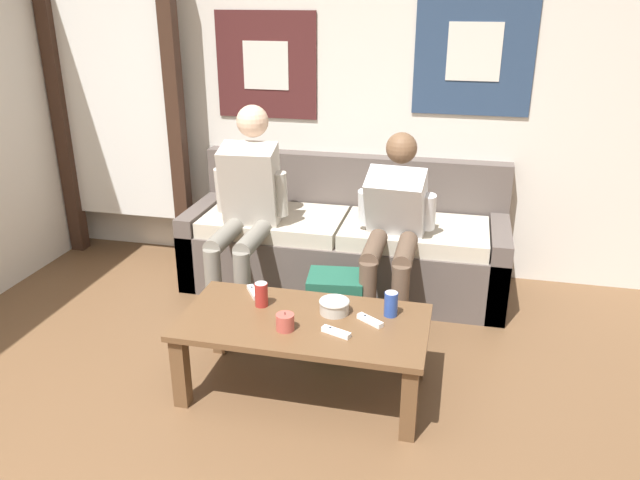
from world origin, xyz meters
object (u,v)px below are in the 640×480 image
object	(u,v)px
person_seated_teen	(394,224)
drink_can_blue	(391,304)
ceramic_bowl	(334,306)
game_controller_far_center	(336,332)
drink_can_red	(261,294)
couch	(345,245)
game_controller_near_right	(253,292)
person_seated_adult	(246,203)
coffee_table	(304,331)
pillar_candle	(285,322)
game_controller_near_left	(370,320)
backpack	(335,307)

from	to	relation	value
person_seated_teen	drink_can_blue	distance (m)	0.76
ceramic_bowl	game_controller_far_center	world-z (taller)	ceramic_bowl
drink_can_red	game_controller_far_center	xyz separation A→B (m)	(0.42, -0.19, -0.05)
couch	game_controller_far_center	world-z (taller)	couch
game_controller_near_right	person_seated_adult	bearing A→B (deg)	111.70
ceramic_bowl	coffee_table	bearing A→B (deg)	-142.16
ceramic_bowl	pillar_candle	size ratio (longest dim) A/B	1.66
pillar_candle	drink_can_red	xyz separation A→B (m)	(-0.18, 0.20, 0.02)
coffee_table	game_controller_near_left	world-z (taller)	game_controller_near_left
couch	game_controller_near_right	world-z (taller)	couch
coffee_table	person_seated_adult	xyz separation A→B (m)	(-0.59, 0.87, 0.33)
coffee_table	game_controller_near_right	world-z (taller)	game_controller_near_right
game_controller_near_right	drink_can_blue	bearing A→B (deg)	-5.14
couch	game_controller_far_center	bearing A→B (deg)	-80.89
pillar_candle	drink_can_red	size ratio (longest dim) A/B	0.74
backpack	game_controller_far_center	world-z (taller)	game_controller_far_center
game_controller_near_right	backpack	bearing A→B (deg)	45.39
couch	backpack	xyz separation A→B (m)	(0.08, -0.69, -0.10)
pillar_candle	game_controller_near_right	bearing A→B (deg)	129.98
drink_can_red	game_controller_near_right	bearing A→B (deg)	126.50
person_seated_adult	drink_can_blue	xyz separation A→B (m)	(0.99, -0.73, -0.20)
coffee_table	person_seated_teen	size ratio (longest dim) A/B	1.10
coffee_table	ceramic_bowl	bearing A→B (deg)	37.84
game_controller_near_right	game_controller_far_center	size ratio (longest dim) A/B	0.94
pillar_candle	couch	bearing A→B (deg)	89.10
game_controller_far_center	drink_can_red	bearing A→B (deg)	155.37
game_controller_far_center	person_seated_adult	bearing A→B (deg)	128.40
person_seated_adult	pillar_candle	distance (m)	1.14
person_seated_adult	game_controller_far_center	size ratio (longest dim) A/B	8.38
backpack	game_controller_near_left	bearing A→B (deg)	-62.29
person_seated_teen	game_controller_near_right	size ratio (longest dim) A/B	7.84
couch	coffee_table	bearing A→B (deg)	-88.32
game_controller_near_left	person_seated_teen	bearing A→B (deg)	89.77
coffee_table	backpack	world-z (taller)	coffee_table
person_seated_adult	backpack	bearing A→B (deg)	-25.49
backpack	coffee_table	bearing A→B (deg)	-93.95
coffee_table	backpack	size ratio (longest dim) A/B	3.21
drink_can_red	game_controller_near_left	bearing A→B (deg)	-5.09
person_seated_adult	person_seated_teen	world-z (taller)	person_seated_adult
coffee_table	game_controller_far_center	world-z (taller)	game_controller_far_center
drink_can_blue	game_controller_near_left	xyz separation A→B (m)	(-0.09, -0.10, -0.05)
couch	game_controller_far_center	size ratio (longest dim) A/B	14.30
backpack	pillar_candle	world-z (taller)	pillar_candle
ceramic_bowl	game_controller_near_left	bearing A→B (deg)	-17.48
coffee_table	drink_can_red	distance (m)	0.29
person_seated_adult	game_controller_near_left	world-z (taller)	person_seated_adult
game_controller_far_center	ceramic_bowl	bearing A→B (deg)	104.17
drink_can_blue	drink_can_red	xyz separation A→B (m)	(-0.64, -0.05, 0.00)
person_seated_teen	pillar_candle	world-z (taller)	person_seated_teen
person_seated_teen	game_controller_far_center	world-z (taller)	person_seated_teen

